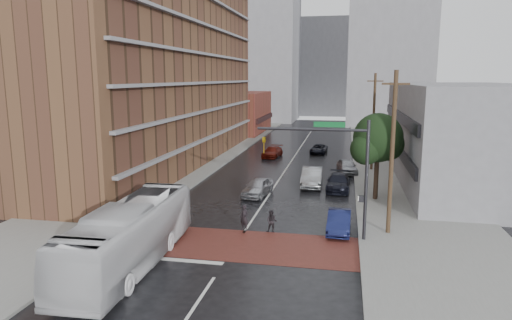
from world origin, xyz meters
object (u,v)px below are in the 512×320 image
Objects in this scene: transit_bus at (130,235)px; suv_travel at (319,149)px; car_travel_b at (312,177)px; car_parked_near at (339,221)px; car_parked_far at (347,166)px; pedestrian_a at (244,218)px; pedestrian_b at (272,222)px; car_travel_c at (272,152)px; car_travel_a at (258,187)px; car_parked_mid at (338,182)px.

suv_travel is at bearing 76.91° from transit_bus.
car_parked_near is (2.59, -11.91, -0.16)m from car_travel_b.
car_parked_far is (10.89, 25.59, -0.92)m from transit_bus.
pedestrian_a is at bearing -168.89° from car_parked_near.
pedestrian_b is 0.34× the size of car_parked_far.
suv_travel is at bearing 96.43° from car_parked_far.
pedestrian_a reaches higher than car_travel_c.
car_travel_b reaches higher than suv_travel.
transit_bus reaches higher than pedestrian_b.
pedestrian_b is 0.28× the size of car_travel_b.
car_travel_a reaches higher than suv_travel.
car_travel_b is 2.55m from car_parked_mid.
pedestrian_b reaches higher than car_travel_c.
suv_travel is (2.81, 30.95, -0.27)m from pedestrian_a.
pedestrian_a is 0.40× the size of car_parked_far.
car_parked_near is at bearing -40.25° from car_travel_a.
car_travel_c is at bearing -139.28° from suv_travel.
car_parked_far is (7.18, 10.47, -0.01)m from car_travel_a.
transit_bus is 8.23× the size of pedestrian_b.
car_parked_far is at bearing 81.81° from pedestrian_b.
car_travel_c is (-2.54, 27.05, -0.20)m from pedestrian_a.
suv_travel is at bearing 97.32° from car_parked_near.
pedestrian_b is 0.35× the size of suv_travel.
transit_bus is at bearing -123.39° from car_parked_far.
transit_bus is 7.89m from pedestrian_a.
transit_bus is 2.78× the size of car_parked_far.
suv_travel is at bearing 89.42° from car_travel_a.
car_travel_c is 11.87m from car_parked_far.
car_parked_far is at bearing 89.97° from car_parked_near.
car_travel_c is at bearing 118.81° from pedestrian_a.
car_parked_far is (0.47, 18.18, 0.06)m from car_parked_near.
car_parked_mid is at bearing -24.49° from car_travel_b.
pedestrian_a reaches higher than car_parked_mid.
suv_travel is 0.97× the size of car_parked_far.
suv_travel is 1.02× the size of car_parked_near.
transit_bus reaches higher than car_parked_mid.
pedestrian_a is at bearing -113.78° from car_parked_mid.
pedestrian_a reaches higher than suv_travel.
pedestrian_a is 0.41× the size of suv_travel.
car_travel_b is (4.12, 4.21, 0.10)m from car_travel_a.
pedestrian_a is 13.16m from car_parked_mid.
pedestrian_a is 13.33m from car_travel_b.
transit_bus is 2.92× the size of car_parked_near.
car_parked_far is (0.73, 7.29, 0.03)m from car_parked_mid.
car_parked_near is (4.13, 1.00, -0.05)m from pedestrian_b.
car_travel_b is (1.54, 12.91, 0.11)m from pedestrian_b.
transit_bus is 2.76× the size of car_travel_a.
car_parked_near is at bearing -64.89° from car_travel_c.
pedestrian_b is 4.25m from car_parked_near.
car_parked_mid is (8.16, -15.15, 0.05)m from car_travel_c.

